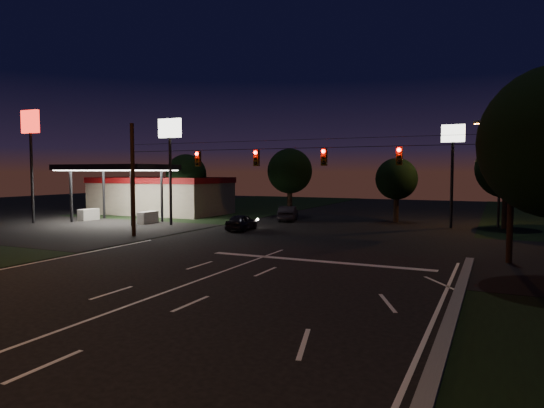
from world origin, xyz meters
The scene contains 17 objects.
ground centered at (0.00, 0.00, 0.00)m, with size 140.00×140.00×0.00m, color black.
cross_street_left centered at (-20.00, 16.00, 0.00)m, with size 20.00×16.00×0.02m, color black.
stop_bar centered at (3.00, 11.50, 0.01)m, with size 12.00×0.50×0.01m, color silver.
utility_pole_right centered at (12.00, 15.00, 0.00)m, with size 0.30×0.30×9.00m, color black.
utility_pole_left centered at (-12.00, 15.00, 0.00)m, with size 0.28×0.28×8.00m, color black.
signal_span centered at (0.00, 14.96, 5.50)m, with size 24.00×0.40×1.56m.
gas_station centered at (-21.86, 30.39, 2.38)m, with size 14.20×16.10×5.25m.
pole_sign_left_near centered at (-14.00, 22.00, 6.98)m, with size 2.20×0.30×9.10m.
pole_sign_left_far centered at (-26.00, 18.00, 7.61)m, with size 2.00×0.30×10.00m.
pole_sign_right centered at (8.00, 30.00, 6.24)m, with size 1.80×0.30×8.40m.
street_light_right_far centered at (11.24, 32.00, 5.24)m, with size 2.20×0.35×9.00m.
tree_far_a centered at (-17.98, 30.12, 4.26)m, with size 4.20×4.20×6.42m.
tree_far_b centered at (-7.98, 34.13, 4.61)m, with size 4.60×4.60×6.98m.
tree_far_c centered at (3.02, 33.10, 3.90)m, with size 3.80×3.80×5.86m.
tree_far_d centered at (12.02, 31.13, 4.83)m, with size 4.80×4.80×7.30m.
car_oncoming_a centered at (-6.81, 21.46, 0.64)m, with size 1.51×3.76×1.28m, color black.
car_oncoming_b centered at (-6.42, 29.86, 0.69)m, with size 1.47×4.21×1.39m, color black.
Camera 1 is at (11.40, -11.85, 4.59)m, focal length 32.00 mm.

